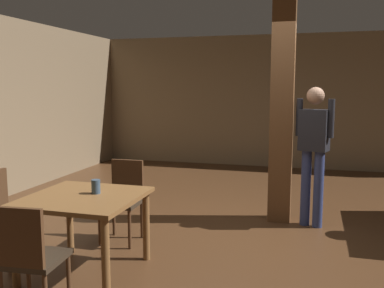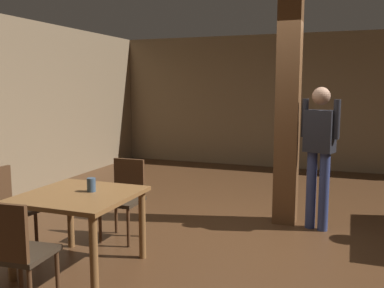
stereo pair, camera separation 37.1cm
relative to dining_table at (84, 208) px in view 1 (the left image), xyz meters
The scene contains 9 objects.
ground_plane 2.01m from the dining_table, 45.37° to the left, with size 10.80×10.80×0.00m, color #422816.
wall_back 6.06m from the dining_table, 77.09° to the left, with size 8.00×0.10×2.80m, color #756047.
pillar 2.77m from the dining_table, 52.66° to the left, with size 0.28×0.28×2.80m, color brown.
dining_table is the anchor object (origin of this frame).
chair_south 0.87m from the dining_table, 87.42° to the right, with size 0.46×0.46×0.89m.
chair_west 0.94m from the dining_table, behind, with size 0.47×0.47×0.89m.
chair_north 0.90m from the dining_table, 91.47° to the left, with size 0.43×0.43×0.89m.
napkin_cup 0.22m from the dining_table, 54.37° to the left, with size 0.08×0.08×0.13m, color #33475B.
standing_person 2.84m from the dining_table, 44.37° to the left, with size 0.47×0.30×1.72m.
Camera 1 is at (0.66, -4.75, 1.74)m, focal length 40.00 mm.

